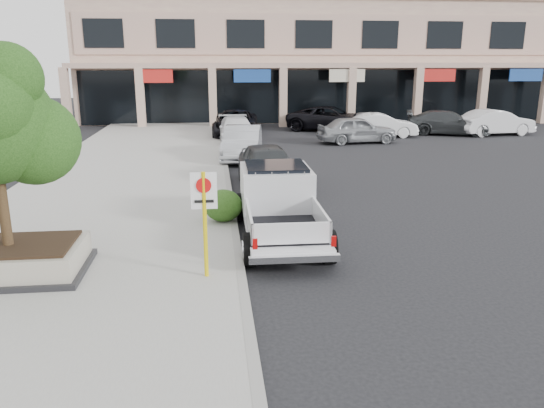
{
  "coord_description": "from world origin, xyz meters",
  "views": [
    {
      "loc": [
        -2.08,
        -11.17,
        4.67
      ],
      "look_at": [
        -0.66,
        1.5,
        1.2
      ],
      "focal_mm": 35.0,
      "sensor_mm": 36.0,
      "label": 1
    }
  ],
  "objects_px": {
    "planter": "(11,260)",
    "lot_car_f": "(495,122)",
    "no_parking_sign": "(204,210)",
    "pickup_truck": "(280,205)",
    "lot_car_b": "(381,125)",
    "curb_car_b": "(242,143)",
    "lot_car_a": "(357,130)",
    "planter_tree": "(2,123)",
    "curb_car_d": "(236,123)",
    "lot_car_d": "(331,119)",
    "lot_car_c": "(448,123)",
    "lot_car_e": "(374,121)",
    "curb_car_c": "(237,130)",
    "curb_car_a": "(268,166)"
  },
  "relations": [
    {
      "from": "planter",
      "to": "lot_car_d",
      "type": "xyz_separation_m",
      "value": [
        12.47,
        24.19,
        0.35
      ]
    },
    {
      "from": "planter",
      "to": "lot_car_e",
      "type": "distance_m",
      "value": 28.31
    },
    {
      "from": "lot_car_a",
      "to": "curb_car_b",
      "type": "bearing_deg",
      "value": 116.74
    },
    {
      "from": "planter",
      "to": "lot_car_d",
      "type": "bearing_deg",
      "value": 62.73
    },
    {
      "from": "planter_tree",
      "to": "curb_car_d",
      "type": "height_order",
      "value": "planter_tree"
    },
    {
      "from": "pickup_truck",
      "to": "lot_car_a",
      "type": "xyz_separation_m",
      "value": [
        6.58,
        16.46,
        -0.14
      ]
    },
    {
      "from": "lot_car_c",
      "to": "lot_car_d",
      "type": "relative_size",
      "value": 0.89
    },
    {
      "from": "pickup_truck",
      "to": "curb_car_d",
      "type": "xyz_separation_m",
      "value": [
        -0.26,
        20.16,
        -0.1
      ]
    },
    {
      "from": "no_parking_sign",
      "to": "lot_car_c",
      "type": "xyz_separation_m",
      "value": [
        15.34,
        22.07,
        -0.87
      ]
    },
    {
      "from": "lot_car_d",
      "to": "lot_car_e",
      "type": "height_order",
      "value": "lot_car_d"
    },
    {
      "from": "pickup_truck",
      "to": "curb_car_b",
      "type": "bearing_deg",
      "value": 92.17
    },
    {
      "from": "planter_tree",
      "to": "lot_car_f",
      "type": "distance_m",
      "value": 30.6
    },
    {
      "from": "planter_tree",
      "to": "lot_car_d",
      "type": "distance_m",
      "value": 27.14
    },
    {
      "from": "lot_car_f",
      "to": "curb_car_c",
      "type": "bearing_deg",
      "value": 86.67
    },
    {
      "from": "lot_car_a",
      "to": "lot_car_c",
      "type": "relative_size",
      "value": 0.86
    },
    {
      "from": "planter_tree",
      "to": "lot_car_c",
      "type": "height_order",
      "value": "planter_tree"
    },
    {
      "from": "no_parking_sign",
      "to": "planter",
      "type": "bearing_deg",
      "value": 171.79
    },
    {
      "from": "curb_car_c",
      "to": "curb_car_d",
      "type": "distance_m",
      "value": 2.82
    },
    {
      "from": "lot_car_a",
      "to": "lot_car_f",
      "type": "relative_size",
      "value": 0.93
    },
    {
      "from": "lot_car_e",
      "to": "planter",
      "type": "bearing_deg",
      "value": 142.55
    },
    {
      "from": "no_parking_sign",
      "to": "lot_car_f",
      "type": "bearing_deg",
      "value": 49.68
    },
    {
      "from": "lot_car_c",
      "to": "lot_car_f",
      "type": "bearing_deg",
      "value": -81.01
    },
    {
      "from": "curb_car_c",
      "to": "lot_car_d",
      "type": "distance_m",
      "value": 8.11
    },
    {
      "from": "curb_car_b",
      "to": "lot_car_a",
      "type": "xyz_separation_m",
      "value": [
        6.9,
        4.51,
        -0.02
      ]
    },
    {
      "from": "no_parking_sign",
      "to": "lot_car_a",
      "type": "bearing_deg",
      "value": 66.07
    },
    {
      "from": "curb_car_a",
      "to": "lot_car_c",
      "type": "height_order",
      "value": "curb_car_a"
    },
    {
      "from": "pickup_truck",
      "to": "curb_car_c",
      "type": "xyz_separation_m",
      "value": [
        -0.35,
        17.35,
        -0.19
      ]
    },
    {
      "from": "lot_car_d",
      "to": "planter",
      "type": "bearing_deg",
      "value": 176.55
    },
    {
      "from": "planter_tree",
      "to": "curb_car_c",
      "type": "xyz_separation_m",
      "value": [
        5.71,
        19.35,
        -2.68
      ]
    },
    {
      "from": "curb_car_c",
      "to": "lot_car_d",
      "type": "bearing_deg",
      "value": 32.33
    },
    {
      "from": "planter_tree",
      "to": "lot_car_e",
      "type": "distance_m",
      "value": 28.24
    },
    {
      "from": "no_parking_sign",
      "to": "lot_car_f",
      "type": "distance_m",
      "value": 28.21
    },
    {
      "from": "lot_car_e",
      "to": "lot_car_c",
      "type": "bearing_deg",
      "value": -123.36
    },
    {
      "from": "curb_car_d",
      "to": "pickup_truck",
      "type": "bearing_deg",
      "value": -84.92
    },
    {
      "from": "curb_car_b",
      "to": "lot_car_d",
      "type": "bearing_deg",
      "value": 64.55
    },
    {
      "from": "lot_car_b",
      "to": "lot_car_c",
      "type": "height_order",
      "value": "lot_car_c"
    },
    {
      "from": "planter",
      "to": "lot_car_f",
      "type": "relative_size",
      "value": 0.65
    },
    {
      "from": "planter",
      "to": "lot_car_b",
      "type": "relative_size",
      "value": 0.72
    },
    {
      "from": "planter",
      "to": "planter_tree",
      "type": "xyz_separation_m",
      "value": [
        0.13,
        0.15,
        2.94
      ]
    },
    {
      "from": "lot_car_c",
      "to": "curb_car_d",
      "type": "bearing_deg",
      "value": 106.58
    },
    {
      "from": "lot_car_a",
      "to": "lot_car_d",
      "type": "bearing_deg",
      "value": -3.29
    },
    {
      "from": "planter_tree",
      "to": "lot_car_c",
      "type": "distance_m",
      "value": 28.97
    },
    {
      "from": "curb_car_b",
      "to": "curb_car_d",
      "type": "height_order",
      "value": "curb_car_d"
    },
    {
      "from": "planter_tree",
      "to": "lot_car_a",
      "type": "relative_size",
      "value": 0.88
    },
    {
      "from": "lot_car_a",
      "to": "lot_car_c",
      "type": "xyz_separation_m",
      "value": [
        6.81,
        2.85,
        -0.01
      ]
    },
    {
      "from": "planter",
      "to": "lot_car_b",
      "type": "distance_m",
      "value": 25.77
    },
    {
      "from": "lot_car_d",
      "to": "planter_tree",
      "type": "bearing_deg",
      "value": 176.66
    },
    {
      "from": "pickup_truck",
      "to": "lot_car_b",
      "type": "relative_size",
      "value": 1.32
    },
    {
      "from": "no_parking_sign",
      "to": "curb_car_d",
      "type": "distance_m",
      "value": 23.0
    },
    {
      "from": "curb_car_b",
      "to": "curb_car_d",
      "type": "distance_m",
      "value": 8.21
    }
  ]
}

